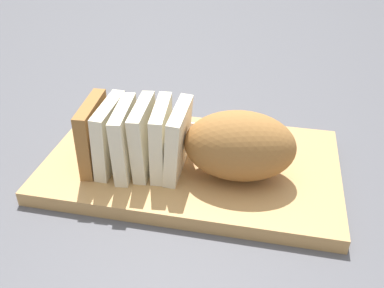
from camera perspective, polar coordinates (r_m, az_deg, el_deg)
name	(u,v)px	position (r m, az deg, el deg)	size (l,w,h in m)	color
ground_plane	(192,171)	(0.72, 0.00, -3.59)	(3.00, 3.00, 0.00)	#4C4C51
cutting_board	(192,165)	(0.71, 0.00, -2.83)	(0.48, 0.28, 0.02)	tan
bread_loaf	(196,142)	(0.65, 0.52, 0.23)	(0.33, 0.13, 0.11)	#996633
bread_knife	(187,131)	(0.76, -0.62, 1.69)	(0.27, 0.06, 0.03)	silver
crumb_near_knife	(221,152)	(0.72, 3.91, -1.06)	(0.01, 0.01, 0.01)	tan
crumb_near_loaf	(182,164)	(0.69, -1.30, -2.76)	(0.00, 0.00, 0.00)	tan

